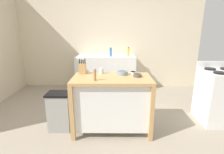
{
  "coord_description": "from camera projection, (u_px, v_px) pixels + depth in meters",
  "views": [
    {
      "loc": [
        0.11,
        -2.59,
        1.58
      ],
      "look_at": [
        0.09,
        0.1,
        0.84
      ],
      "focal_mm": 27.63,
      "sensor_mm": 36.0,
      "label": 1
    }
  ],
  "objects": [
    {
      "name": "wall_back",
      "position": [
        109.0,
        40.0,
        4.76
      ],
      "size": [
        4.97,
        0.1,
        2.6
      ],
      "primitive_type": "cube",
      "color": "beige",
      "rests_on": "ground"
    },
    {
      "name": "bowl_ceramic_wide",
      "position": [
        133.0,
        73.0,
        2.79
      ],
      "size": [
        0.11,
        0.11,
        0.04
      ],
      "color": "silver",
      "rests_on": "kitchen_island"
    },
    {
      "name": "bowl_ceramic_small",
      "position": [
        122.0,
        73.0,
        2.73
      ],
      "size": [
        0.17,
        0.17,
        0.06
      ],
      "color": "gray",
      "rests_on": "kitchen_island"
    },
    {
      "name": "trash_bin",
      "position": [
        60.0,
        111.0,
        2.76
      ],
      "size": [
        0.36,
        0.28,
        0.63
      ],
      "color": "gray",
      "rests_on": "ground"
    },
    {
      "name": "bowl_stoneware_deep",
      "position": [
        137.0,
        75.0,
        2.62
      ],
      "size": [
        0.13,
        0.13,
        0.04
      ],
      "color": "#564C47",
      "rests_on": "kitchen_island"
    },
    {
      "name": "kitchen_island",
      "position": [
        112.0,
        101.0,
        2.7
      ],
      "size": [
        1.19,
        0.63,
        0.89
      ],
      "color": "tan",
      "rests_on": "ground"
    },
    {
      "name": "sink_counter",
      "position": [
        106.0,
        73.0,
        4.64
      ],
      "size": [
        1.55,
        0.6,
        0.91
      ],
      "color": "silver",
      "rests_on": "ground"
    },
    {
      "name": "sink_faucet",
      "position": [
        106.0,
        51.0,
        4.63
      ],
      "size": [
        0.02,
        0.02,
        0.22
      ],
      "color": "#B7BCC1",
      "rests_on": "sink_counter"
    },
    {
      "name": "stove",
      "position": [
        218.0,
        96.0,
        2.97
      ],
      "size": [
        0.6,
        0.6,
        1.03
      ],
      "color": "silver",
      "rests_on": "ground"
    },
    {
      "name": "knife_block",
      "position": [
        82.0,
        68.0,
        2.78
      ],
      "size": [
        0.11,
        0.09,
        0.25
      ],
      "color": "tan",
      "rests_on": "kitchen_island"
    },
    {
      "name": "pepper_grinder",
      "position": [
        95.0,
        75.0,
        2.41
      ],
      "size": [
        0.04,
        0.04,
        0.18
      ],
      "color": "#AD7F4C",
      "rests_on": "kitchen_island"
    },
    {
      "name": "bottle_hand_soap",
      "position": [
        111.0,
        52.0,
        4.45
      ],
      "size": [
        0.06,
        0.06,
        0.22
      ],
      "color": "blue",
      "rests_on": "sink_counter"
    },
    {
      "name": "drinking_cup",
      "position": [
        102.0,
        71.0,
        2.8
      ],
      "size": [
        0.07,
        0.07,
        0.09
      ],
      "color": "silver",
      "rests_on": "kitchen_island"
    },
    {
      "name": "bottle_dish_soap",
      "position": [
        128.0,
        52.0,
        4.47
      ],
      "size": [
        0.06,
        0.06,
        0.23
      ],
      "color": "yellow",
      "rests_on": "sink_counter"
    },
    {
      "name": "ground_plane",
      "position": [
        106.0,
        126.0,
        2.92
      ],
      "size": [
        5.97,
        5.97,
        0.0
      ],
      "primitive_type": "plane",
      "color": "gray",
      "rests_on": "ground"
    }
  ]
}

